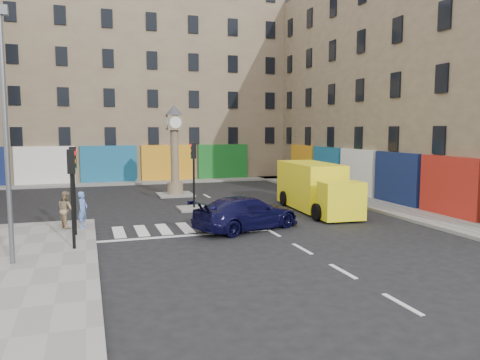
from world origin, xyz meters
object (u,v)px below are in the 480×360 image
traffic_light_left_near (72,183)px  pedestrian_tan (66,210)px  pedestrian_blue (83,210)px  yellow_van (315,187)px  navy_sedan (247,213)px  lamp_post (5,122)px  traffic_light_island (194,164)px  clock_pillar (175,144)px  traffic_light_left_far (73,176)px

traffic_light_left_near → pedestrian_tan: traffic_light_left_near is taller
pedestrian_blue → yellow_van: bearing=-58.0°
navy_sedan → pedestrian_blue: bearing=54.5°
traffic_light_left_near → lamp_post: lamp_post is taller
lamp_post → pedestrian_tan: size_ratio=4.96×
traffic_light_island → pedestrian_tan: traffic_light_island is taller
traffic_light_left_near → yellow_van: traffic_light_left_near is taller
pedestrian_tan → clock_pillar: bearing=-58.4°
traffic_light_island → yellow_van: 6.99m
traffic_light_island → pedestrian_blue: (-6.00, -3.97, -1.62)m
traffic_light_island → pedestrian_blue: bearing=-146.5°
navy_sedan → pedestrian_blue: 7.40m
yellow_van → traffic_light_left_near: bearing=-153.4°
traffic_light_left_near → traffic_light_left_far: (0.00, 2.40, 0.00)m
lamp_post → navy_sedan: 10.65m
traffic_light_left_near → yellow_van: size_ratio=0.50×
clock_pillar → yellow_van: (6.41, -8.47, -2.23)m
yellow_van → pedestrian_blue: bearing=-169.3°
traffic_light_left_far → clock_pillar: bearing=61.1°
navy_sedan → pedestrian_tan: pedestrian_tan is taller
clock_pillar → pedestrian_blue: bearing=-121.1°
lamp_post → clock_pillar: size_ratio=1.36×
traffic_light_left_near → yellow_van: (12.71, 5.33, -1.31)m
lamp_post → navy_sedan: lamp_post is taller
traffic_light_left_near → yellow_van: bearing=22.7°
traffic_light_left_near → pedestrian_blue: traffic_light_left_near is taller
traffic_light_left_near → traffic_light_left_far: same height
traffic_light_island → navy_sedan: traffic_light_island is taller
clock_pillar → navy_sedan: 12.35m
traffic_light_left_near → navy_sedan: size_ratio=0.71×
lamp_post → clock_pillar: bearing=61.6°
traffic_light_left_far → yellow_van: traffic_light_left_far is taller
navy_sedan → yellow_van: size_ratio=0.71×
navy_sedan → pedestrian_blue: pedestrian_blue is taller
pedestrian_blue → navy_sedan: bearing=-80.7°
traffic_light_left_far → pedestrian_tan: (-0.40, 1.56, -1.63)m
traffic_light_island → lamp_post: bearing=-131.7°
traffic_light_left_far → traffic_light_island: 8.30m
pedestrian_tan → traffic_light_left_near: bearing=161.7°
pedestrian_blue → pedestrian_tan: (-0.70, 0.13, 0.02)m
pedestrian_blue → pedestrian_tan: size_ratio=0.98×
traffic_light_island → traffic_light_left_far: bearing=-139.4°
yellow_van → pedestrian_tan: size_ratio=4.43×
traffic_light_island → clock_pillar: bearing=90.0°
clock_pillar → navy_sedan: size_ratio=1.16×
navy_sedan → pedestrian_tan: bearing=55.0°
lamp_post → pedestrian_tan: 6.74m
traffic_light_left_near → navy_sedan: traffic_light_left_near is taller
traffic_light_left_near → pedestrian_tan: 4.30m
navy_sedan → lamp_post: bearing=89.4°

